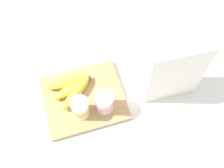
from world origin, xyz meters
name	(u,v)px	position (x,y,z in m)	size (l,w,h in m)	color
ground_plane	(84,99)	(0.00, 0.00, 0.00)	(2.40, 2.40, 0.00)	silver
cutting_board	(84,99)	(0.00, 0.00, 0.01)	(0.30, 0.26, 0.02)	tan
cereal_box	(174,71)	(-0.32, 0.05, 0.15)	(0.20, 0.07, 0.29)	white
yogurt_cup_front	(104,102)	(-0.07, 0.06, 0.06)	(0.07, 0.07, 0.09)	white
yogurt_cup_back	(81,108)	(0.02, 0.06, 0.06)	(0.07, 0.07, 0.09)	white
banana_bunch	(72,88)	(0.03, -0.04, 0.04)	(0.18, 0.14, 0.04)	gold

